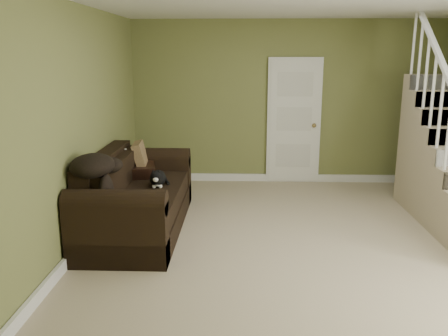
# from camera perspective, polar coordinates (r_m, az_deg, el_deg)

# --- Properties ---
(floor) EXTENTS (5.00, 5.50, 0.01)m
(floor) POSITION_cam_1_polar(r_m,az_deg,el_deg) (5.41, 10.01, -9.18)
(floor) COLOR tan
(floor) RESTS_ON ground
(wall_back) EXTENTS (5.00, 0.04, 2.60)m
(wall_back) POSITION_cam_1_polar(r_m,az_deg,el_deg) (7.76, 7.70, 7.77)
(wall_back) COLOR olive
(wall_back) RESTS_ON floor
(wall_front) EXTENTS (5.00, 0.04, 2.60)m
(wall_front) POSITION_cam_1_polar(r_m,az_deg,el_deg) (2.44, 19.88, -5.88)
(wall_front) COLOR olive
(wall_front) RESTS_ON floor
(wall_left) EXTENTS (0.04, 5.50, 2.60)m
(wall_left) POSITION_cam_1_polar(r_m,az_deg,el_deg) (5.30, -17.30, 4.57)
(wall_left) COLOR olive
(wall_left) RESTS_ON floor
(baseboard_back) EXTENTS (5.00, 0.04, 0.12)m
(baseboard_back) POSITION_cam_1_polar(r_m,az_deg,el_deg) (7.95, 7.44, -1.17)
(baseboard_back) COLOR white
(baseboard_back) RESTS_ON floor
(baseboard_left) EXTENTS (0.04, 5.50, 0.12)m
(baseboard_left) POSITION_cam_1_polar(r_m,az_deg,el_deg) (5.61, -16.11, -8.03)
(baseboard_left) COLOR white
(baseboard_left) RESTS_ON floor
(door) EXTENTS (0.86, 0.12, 2.02)m
(door) POSITION_cam_1_polar(r_m,az_deg,el_deg) (7.77, 8.41, 5.56)
(door) COLOR white
(door) RESTS_ON floor
(sofa) EXTENTS (1.01, 2.34, 0.93)m
(sofa) POSITION_cam_1_polar(r_m,az_deg,el_deg) (5.81, -10.67, -3.87)
(sofa) COLOR black
(sofa) RESTS_ON floor
(side_table) EXTENTS (0.65, 0.65, 0.87)m
(side_table) POSITION_cam_1_polar(r_m,az_deg,el_deg) (6.46, -10.68, -2.32)
(side_table) COLOR black
(side_table) RESTS_ON floor
(cat) EXTENTS (0.26, 0.52, 0.25)m
(cat) POSITION_cam_1_polar(r_m,az_deg,el_deg) (5.81, -8.00, -1.24)
(cat) COLOR black
(cat) RESTS_ON sofa
(banana) EXTENTS (0.17, 0.21, 0.06)m
(banana) POSITION_cam_1_polar(r_m,az_deg,el_deg) (5.33, -8.23, -3.40)
(banana) COLOR gold
(banana) RESTS_ON sofa
(throw_pillow) EXTENTS (0.26, 0.47, 0.46)m
(throw_pillow) POSITION_cam_1_polar(r_m,az_deg,el_deg) (6.44, -9.90, 1.10)
(throw_pillow) COLOR #48321D
(throw_pillow) RESTS_ON sofa
(throw_blanket) EXTENTS (0.46, 0.60, 0.24)m
(throw_blanket) POSITION_cam_1_polar(r_m,az_deg,el_deg) (5.04, -15.56, 0.28)
(throw_blanket) COLOR black
(throw_blanket) RESTS_ON sofa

